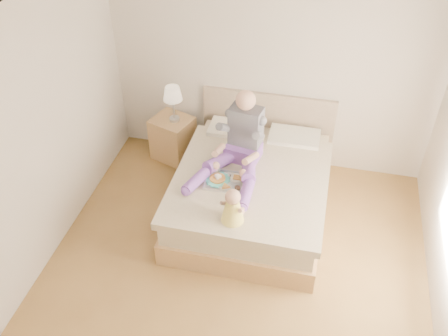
% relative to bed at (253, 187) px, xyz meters
% --- Properties ---
extents(room, '(4.02, 4.22, 2.71)m').
position_rel_bed_xyz_m(room, '(0.08, -1.08, 1.19)').
color(room, brown).
rests_on(room, ground).
extents(bed, '(1.70, 2.18, 1.00)m').
position_rel_bed_xyz_m(bed, '(0.00, 0.00, 0.00)').
color(bed, '#A07B4A').
rests_on(bed, ground).
extents(nightstand, '(0.61, 0.57, 0.60)m').
position_rel_bed_xyz_m(nightstand, '(-1.23, 0.74, -0.02)').
color(nightstand, '#A07B4A').
rests_on(nightstand, ground).
extents(lamp, '(0.24, 0.24, 0.49)m').
position_rel_bed_xyz_m(lamp, '(-1.18, 0.73, 0.65)').
color(lamp, silver).
rests_on(lamp, nightstand).
extents(adult, '(0.76, 1.14, 0.90)m').
position_rel_bed_xyz_m(adult, '(-0.18, 0.02, 0.56)').
color(adult, '#673C98').
rests_on(adult, bed).
extents(tray, '(0.46, 0.36, 0.13)m').
position_rel_bed_xyz_m(tray, '(-0.26, -0.32, 0.32)').
color(tray, silver).
rests_on(tray, bed).
extents(baby, '(0.28, 0.35, 0.39)m').
position_rel_bed_xyz_m(baby, '(-0.06, -0.86, 0.45)').
color(baby, '#FFE850').
rests_on(baby, bed).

